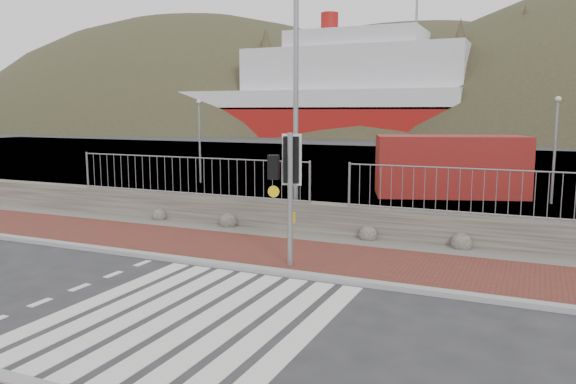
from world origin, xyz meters
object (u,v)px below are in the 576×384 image
at_px(streetlight, 301,63).
at_px(shipping_container, 450,166).
at_px(traffic_signal_far, 288,171).
at_px(ferry, 311,98).

bearing_deg(streetlight, shipping_container, 45.41).
relative_size(traffic_signal_far, streetlight, 0.35).
xyz_separation_m(ferry, shipping_container, (26.70, -51.42, -4.09)).
bearing_deg(ferry, traffic_signal_far, -68.79).
bearing_deg(ferry, shipping_container, -62.56).
bearing_deg(traffic_signal_far, streetlight, -80.84).
distance_m(streetlight, shipping_container, 9.72).
xyz_separation_m(traffic_signal_far, streetlight, (-1.64, 4.63, 2.75)).
xyz_separation_m(traffic_signal_far, shipping_container, (1.72, 12.95, -0.99)).
relative_size(traffic_signal_far, shipping_container, 0.51).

